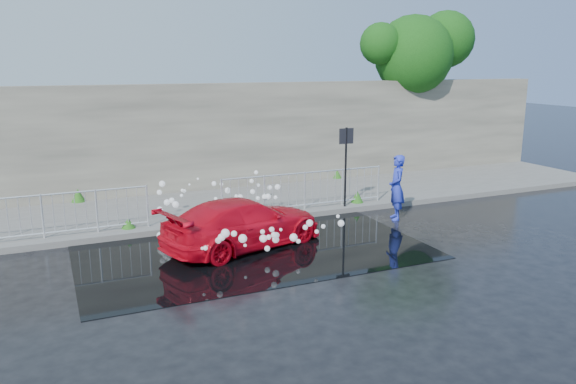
# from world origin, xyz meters

# --- Properties ---
(ground) EXTENTS (90.00, 90.00, 0.00)m
(ground) POSITION_xyz_m (0.00, 0.00, 0.00)
(ground) COLOR black
(ground) RESTS_ON ground
(pavement) EXTENTS (30.00, 4.00, 0.15)m
(pavement) POSITION_xyz_m (0.00, 5.00, 0.07)
(pavement) COLOR #5B5B57
(pavement) RESTS_ON ground
(curb) EXTENTS (30.00, 0.25, 0.16)m
(curb) POSITION_xyz_m (0.00, 3.00, 0.08)
(curb) COLOR #5B5B57
(curb) RESTS_ON ground
(retaining_wall) EXTENTS (30.00, 0.60, 3.50)m
(retaining_wall) POSITION_xyz_m (0.00, 7.20, 1.90)
(retaining_wall) COLOR #555048
(retaining_wall) RESTS_ON pavement
(puddle) EXTENTS (8.00, 5.00, 0.01)m
(puddle) POSITION_xyz_m (0.50, 1.00, 0.01)
(puddle) COLOR black
(puddle) RESTS_ON ground
(sign_post) EXTENTS (0.45, 0.06, 2.50)m
(sign_post) POSITION_xyz_m (4.20, 3.10, 1.72)
(sign_post) COLOR black
(sign_post) RESTS_ON ground
(tree) EXTENTS (4.89, 3.03, 6.31)m
(tree) POSITION_xyz_m (9.75, 7.41, 4.75)
(tree) COLOR #332114
(tree) RESTS_ON ground
(railing_left) EXTENTS (5.05, 0.05, 1.10)m
(railing_left) POSITION_xyz_m (-4.00, 3.35, 0.74)
(railing_left) COLOR silver
(railing_left) RESTS_ON pavement
(railing_right) EXTENTS (5.05, 0.05, 1.10)m
(railing_right) POSITION_xyz_m (3.00, 3.35, 0.74)
(railing_right) COLOR silver
(railing_right) RESTS_ON pavement
(weeds) EXTENTS (12.17, 3.93, 0.43)m
(weeds) POSITION_xyz_m (-0.20, 4.51, 0.34)
(weeds) COLOR #164D14
(weeds) RESTS_ON pavement
(water_spray) EXTENTS (3.71, 5.71, 1.05)m
(water_spray) POSITION_xyz_m (0.36, 1.81, 0.73)
(water_spray) COLOR white
(water_spray) RESTS_ON ground
(red_car) EXTENTS (4.37, 2.76, 1.18)m
(red_car) POSITION_xyz_m (0.38, 1.21, 0.59)
(red_car) COLOR red
(red_car) RESTS_ON ground
(person) EXTENTS (0.65, 0.78, 1.83)m
(person) POSITION_xyz_m (5.11, 1.80, 0.91)
(person) COLOR #2736C7
(person) RESTS_ON ground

